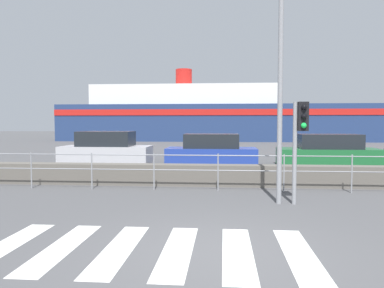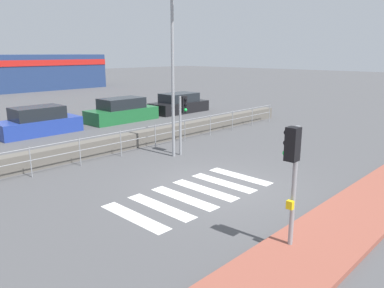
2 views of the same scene
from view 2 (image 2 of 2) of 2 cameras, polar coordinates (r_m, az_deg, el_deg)
ground_plane at (r=11.95m, az=3.63°, el=-6.35°), size 160.00×160.00×0.00m
sidewalk_brick at (r=10.00m, az=22.21°, el=-11.17°), size 24.00×1.80×0.12m
crosswalk at (r=11.26m, az=0.37°, el=-7.58°), size 4.95×2.40×0.01m
seawall at (r=16.14m, az=-12.57°, el=-0.13°), size 24.46×0.55×0.65m
harbor_fence at (r=15.35m, az=-10.82°, el=0.70°), size 22.05×0.04×1.06m
traffic_light_near at (r=7.77m, az=15.04°, el=-2.81°), size 0.34×0.32×2.69m
traffic_light_far at (r=15.16m, az=-1.48°, el=4.92°), size 0.34×0.32×2.42m
streetlamp at (r=14.58m, az=-2.52°, el=13.91°), size 0.32×1.05×6.81m
parked_car_blue at (r=20.85m, az=-22.36°, el=3.05°), size 4.11×1.73×1.43m
parked_car_green at (r=23.41m, az=-10.63°, el=4.92°), size 4.40×1.77×1.43m
parked_car_black at (r=26.53m, az=-1.97°, el=6.09°), size 4.27×1.85×1.35m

